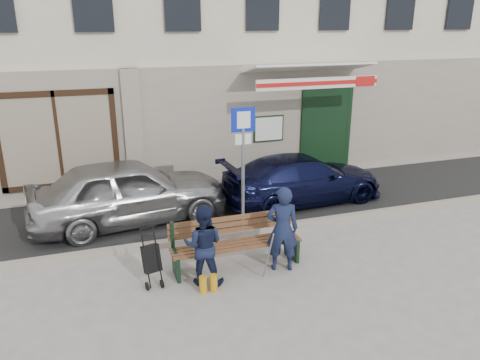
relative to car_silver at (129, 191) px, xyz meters
name	(u,v)px	position (x,y,z in m)	size (l,w,h in m)	color
ground	(249,272)	(1.77, -2.95, -0.73)	(80.00, 80.00, 0.00)	#9E9991
asphalt_lane	(206,209)	(1.77, 0.15, -0.73)	(60.00, 3.20, 0.01)	#282828
curb	(225,235)	(1.77, -1.45, -0.67)	(60.00, 0.18, 0.12)	#9E9384
car_silver	(129,191)	(0.00, 0.00, 0.00)	(1.73, 4.30, 1.46)	#A7A7AC
car_navy	(302,179)	(4.20, -0.07, -0.14)	(1.67, 4.11, 1.19)	black
parking_sign	(243,150)	(2.23, -1.27, 1.07)	(0.50, 0.08, 2.68)	gray
bench	(234,244)	(1.58, -2.68, -0.27)	(2.40, 1.17, 0.98)	brown
man	(282,229)	(2.37, -3.02, 0.06)	(0.58, 0.38, 1.59)	#151E3C
woman	(203,245)	(0.92, -3.03, -0.02)	(0.69, 0.54, 1.42)	#141B37
stroller	(152,260)	(0.07, -2.78, -0.28)	(0.34, 0.45, 1.01)	black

